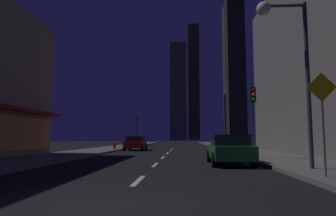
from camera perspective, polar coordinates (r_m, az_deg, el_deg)
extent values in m
cube|color=black|center=(37.92, 1.03, -7.78)|extent=(78.00, 136.00, 0.10)
cube|color=#605E59|center=(38.30, 11.64, -7.46)|extent=(4.00, 76.00, 0.15)
cube|color=#605E59|center=(38.81, -9.45, -7.47)|extent=(4.00, 76.00, 0.15)
cube|color=silver|center=(9.27, -5.74, -13.81)|extent=(0.16, 2.20, 0.01)
cube|color=silver|center=(14.39, -2.50, -10.93)|extent=(0.16, 2.20, 0.01)
cube|color=silver|center=(19.56, -0.98, -9.56)|extent=(0.16, 2.20, 0.01)
cube|color=silver|center=(24.74, -0.11, -8.75)|extent=(0.16, 2.20, 0.01)
cube|color=silver|center=(29.93, 0.46, -8.23)|extent=(0.16, 2.20, 0.01)
cube|color=silver|center=(35.12, 0.86, -7.86)|extent=(0.16, 2.20, 0.01)
cube|color=brown|center=(145.95, 2.00, 3.23)|extent=(7.95, 7.53, 48.02)
cube|color=#39362B|center=(164.28, 4.96, 5.06)|extent=(6.23, 7.49, 63.98)
cube|color=#2E2B22|center=(124.82, 12.78, 12.18)|extent=(6.87, 8.30, 78.75)
cube|color=#464334|center=(148.83, 11.79, 6.74)|extent=(5.24, 7.96, 66.21)
cube|color=#1E722D|center=(14.86, 11.78, -8.30)|extent=(1.80, 4.20, 0.65)
cube|color=black|center=(14.65, 11.85, -6.15)|extent=(1.64, 2.00, 0.55)
cylinder|color=black|center=(16.16, 7.92, -9.12)|extent=(0.22, 0.68, 0.68)
cylinder|color=black|center=(16.40, 14.14, -8.96)|extent=(0.22, 0.68, 0.68)
cylinder|color=black|center=(13.38, 8.93, -9.83)|extent=(0.22, 0.68, 0.68)
cylinder|color=black|center=(13.67, 16.40, -9.58)|extent=(0.22, 0.68, 0.68)
sphere|color=white|center=(16.82, 8.85, -7.87)|extent=(0.18, 0.18, 0.18)
sphere|color=white|center=(16.97, 12.59, -7.78)|extent=(0.18, 0.18, 0.18)
cube|color=#B21919|center=(30.75, -6.27, -6.99)|extent=(1.80, 4.20, 0.65)
cube|color=black|center=(30.55, -6.32, -5.95)|extent=(1.64, 2.00, 0.55)
cylinder|color=black|center=(32.29, -7.42, -7.40)|extent=(0.22, 0.68, 0.68)
cylinder|color=black|center=(32.01, -4.29, -7.45)|extent=(0.22, 0.68, 0.68)
cylinder|color=black|center=(29.54, -8.42, -7.55)|extent=(0.22, 0.68, 0.68)
cylinder|color=black|center=(29.24, -5.01, -7.61)|extent=(0.22, 0.68, 0.68)
sphere|color=white|center=(32.86, -6.63, -6.82)|extent=(0.18, 0.18, 0.18)
sphere|color=white|center=(32.69, -4.72, -6.84)|extent=(0.18, 0.18, 0.18)
cylinder|color=red|center=(31.53, -10.33, -7.25)|extent=(0.22, 0.22, 0.55)
sphere|color=red|center=(31.53, -10.32, -6.75)|extent=(0.21, 0.21, 0.21)
cylinder|color=red|center=(31.54, -10.34, -7.69)|extent=(0.30, 0.30, 0.06)
cylinder|color=red|center=(31.57, -10.62, -7.19)|extent=(0.10, 0.10, 0.10)
cylinder|color=red|center=(31.50, -10.05, -7.20)|extent=(0.10, 0.10, 0.10)
cylinder|color=#2D2D2D|center=(18.34, 16.07, -2.57)|extent=(0.12, 0.12, 4.20)
cube|color=black|center=(18.30, 16.07, 2.47)|extent=(0.32, 0.24, 0.90)
sphere|color=red|center=(18.21, 16.14, 3.40)|extent=(0.18, 0.18, 0.18)
sphere|color=#F2B20C|center=(18.17, 16.16, 2.53)|extent=(0.18, 0.18, 0.18)
sphere|color=#19D833|center=(18.14, 16.19, 1.65)|extent=(0.18, 0.18, 0.18)
cylinder|color=#2D2D2D|center=(43.27, -6.06, -4.45)|extent=(0.12, 0.12, 4.20)
cube|color=black|center=(43.14, -6.08, -2.32)|extent=(0.32, 0.24, 0.90)
sphere|color=red|center=(43.03, -6.10, -1.94)|extent=(0.18, 0.18, 0.18)
sphere|color=#F2B20C|center=(43.01, -6.11, -2.31)|extent=(0.18, 0.18, 0.18)
sphere|color=#19D833|center=(42.99, -6.11, -2.68)|extent=(0.18, 0.18, 0.18)
cylinder|color=#38383D|center=(12.65, 25.47, 4.33)|extent=(0.16, 0.16, 6.50)
cylinder|color=#38383D|center=(13.27, 21.49, 17.93)|extent=(1.60, 0.12, 0.12)
sphere|color=#FCF7CC|center=(13.01, 18.00, 17.81)|extent=(0.56, 0.56, 0.56)
cylinder|color=slate|center=(10.09, 27.87, -4.86)|extent=(0.08, 0.08, 2.40)
cube|color=yellow|center=(10.18, 27.54, 3.61)|extent=(0.91, 0.03, 0.91)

